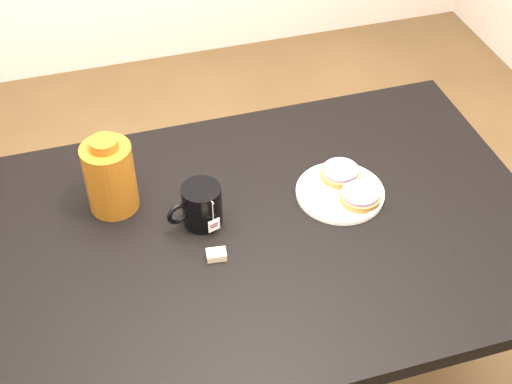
% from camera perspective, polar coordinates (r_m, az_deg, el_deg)
% --- Properties ---
extents(table, '(1.40, 0.90, 0.75)m').
position_cam_1_polar(table, '(1.75, -0.25, -4.99)').
color(table, black).
rests_on(table, ground_plane).
extents(plate, '(0.22, 0.22, 0.02)m').
position_cam_1_polar(plate, '(1.79, 6.74, 0.01)').
color(plate, white).
rests_on(plate, table).
extents(bagel_back, '(0.14, 0.14, 0.03)m').
position_cam_1_polar(bagel_back, '(1.82, 6.77, 1.53)').
color(bagel_back, brown).
rests_on(bagel_back, plate).
extents(bagel_front, '(0.14, 0.14, 0.03)m').
position_cam_1_polar(bagel_front, '(1.76, 8.33, -0.34)').
color(bagel_front, brown).
rests_on(bagel_front, plate).
extents(mug, '(0.15, 0.12, 0.11)m').
position_cam_1_polar(mug, '(1.68, -4.41, -1.07)').
color(mug, black).
rests_on(mug, table).
extents(teabag_pouch, '(0.05, 0.04, 0.02)m').
position_cam_1_polar(teabag_pouch, '(1.63, -3.19, -5.03)').
color(teabag_pouch, '#C6B793').
rests_on(teabag_pouch, table).
extents(bagel_package, '(0.16, 0.16, 0.20)m').
position_cam_1_polar(bagel_package, '(1.72, -11.61, 1.24)').
color(bagel_package, '#65350D').
rests_on(bagel_package, table).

